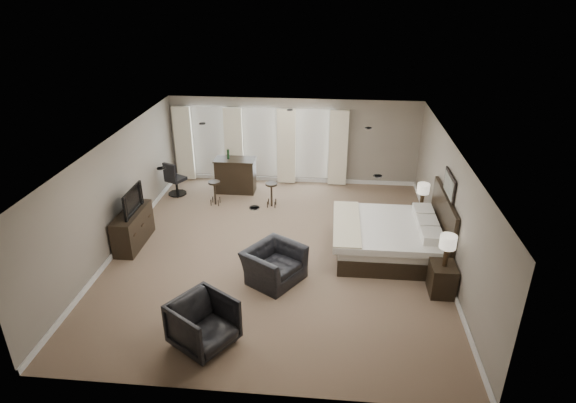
# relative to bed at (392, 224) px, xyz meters

# --- Properties ---
(room) EXTENTS (7.60, 8.60, 2.64)m
(room) POSITION_rel_bed_xyz_m (-2.58, -0.14, 0.54)
(room) COLOR #765E4A
(room) RESTS_ON ground
(window_bay) EXTENTS (5.25, 0.20, 2.30)m
(window_bay) POSITION_rel_bed_xyz_m (-3.58, 3.96, 0.44)
(window_bay) COLOR silver
(window_bay) RESTS_ON room
(bed) EXTENTS (2.38, 2.27, 1.52)m
(bed) POSITION_rel_bed_xyz_m (0.00, 0.00, 0.00)
(bed) COLOR silver
(bed) RESTS_ON ground
(nightstand_near) EXTENTS (0.49, 0.60, 0.65)m
(nightstand_near) POSITION_rel_bed_xyz_m (0.89, -1.45, -0.43)
(nightstand_near) COLOR black
(nightstand_near) RESTS_ON ground
(nightstand_far) EXTENTS (0.40, 0.49, 0.54)m
(nightstand_far) POSITION_rel_bed_xyz_m (0.89, 1.45, -0.49)
(nightstand_far) COLOR black
(nightstand_far) RESTS_ON ground
(lamp_near) EXTENTS (0.32, 0.32, 0.67)m
(lamp_near) POSITION_rel_bed_xyz_m (0.89, -1.45, 0.23)
(lamp_near) COLOR beige
(lamp_near) RESTS_ON nightstand_near
(lamp_far) EXTENTS (0.31, 0.31, 0.63)m
(lamp_far) POSITION_rel_bed_xyz_m (0.89, 1.45, 0.09)
(lamp_far) COLOR beige
(lamp_far) RESTS_ON nightstand_far
(wall_art) EXTENTS (0.04, 0.96, 0.56)m
(wall_art) POSITION_rel_bed_xyz_m (1.12, 0.00, 0.99)
(wall_art) COLOR slate
(wall_art) RESTS_ON room
(dresser) EXTENTS (0.47, 1.47, 0.85)m
(dresser) POSITION_rel_bed_xyz_m (-6.03, -0.14, -0.33)
(dresser) COLOR black
(dresser) RESTS_ON ground
(tv) EXTENTS (0.59, 1.03, 0.14)m
(tv) POSITION_rel_bed_xyz_m (-6.03, -0.14, 0.16)
(tv) COLOR black
(tv) RESTS_ON dresser
(armchair_near) EXTENTS (1.24, 1.36, 0.99)m
(armchair_near) POSITION_rel_bed_xyz_m (-2.52, -1.31, -0.26)
(armchair_near) COLOR black
(armchair_near) RESTS_ON ground
(armchair_far) EXTENTS (1.27, 1.29, 0.98)m
(armchair_far) POSITION_rel_bed_xyz_m (-3.49, -3.38, -0.27)
(armchair_far) COLOR black
(armchair_far) RESTS_ON ground
(bar_counter) EXTENTS (1.18, 0.61, 1.03)m
(bar_counter) POSITION_rel_bed_xyz_m (-4.21, 3.15, -0.24)
(bar_counter) COLOR black
(bar_counter) RESTS_ON ground
(bar_stool_left) EXTENTS (0.38, 0.38, 0.70)m
(bar_stool_left) POSITION_rel_bed_xyz_m (-4.62, 2.21, -0.41)
(bar_stool_left) COLOR black
(bar_stool_left) RESTS_ON ground
(bar_stool_right) EXTENTS (0.43, 0.43, 0.70)m
(bar_stool_right) POSITION_rel_bed_xyz_m (-3.03, 2.24, -0.41)
(bar_stool_right) COLOR black
(bar_stool_right) RESTS_ON ground
(desk_chair) EXTENTS (0.70, 0.70, 1.03)m
(desk_chair) POSITION_rel_bed_xyz_m (-5.89, 2.77, -0.24)
(desk_chair) COLOR black
(desk_chair) RESTS_ON ground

